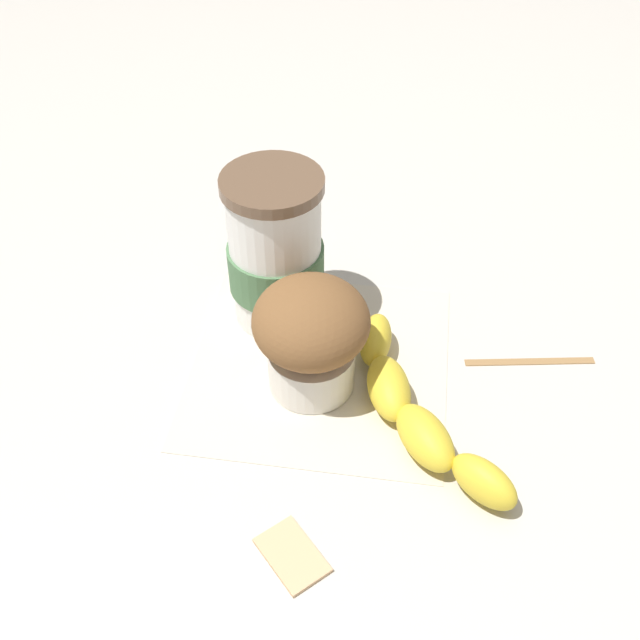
# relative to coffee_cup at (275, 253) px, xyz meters

# --- Properties ---
(ground_plane) EXTENTS (3.00, 3.00, 0.00)m
(ground_plane) POSITION_rel_coffee_cup_xyz_m (0.06, -0.05, -0.07)
(ground_plane) COLOR beige
(paper_napkin) EXTENTS (0.25, 0.25, 0.00)m
(paper_napkin) POSITION_rel_coffee_cup_xyz_m (0.06, -0.05, -0.07)
(paper_napkin) COLOR beige
(paper_napkin) RESTS_ON ground_plane
(coffee_cup) EXTENTS (0.08, 0.08, 0.14)m
(coffee_cup) POSITION_rel_coffee_cup_xyz_m (0.00, 0.00, 0.00)
(coffee_cup) COLOR white
(coffee_cup) RESTS_ON paper_napkin
(muffin) EXTENTS (0.09, 0.09, 0.10)m
(muffin) POSITION_rel_coffee_cup_xyz_m (0.06, -0.07, -0.01)
(muffin) COLOR white
(muffin) RESTS_ON paper_napkin
(banana) EXTENTS (0.16, 0.16, 0.03)m
(banana) POSITION_rel_coffee_cup_xyz_m (0.15, -0.08, -0.05)
(banana) COLOR yellow
(banana) RESTS_ON paper_napkin
(sugar_packet) EXTENTS (0.06, 0.06, 0.01)m
(sugar_packet) POSITION_rel_coffee_cup_xyz_m (0.10, -0.22, -0.06)
(sugar_packet) COLOR #E0B27F
(sugar_packet) RESTS_ON ground_plane
(wooden_stirrer) EXTENTS (0.11, 0.05, 0.00)m
(wooden_stirrer) POSITION_rel_coffee_cup_xyz_m (0.22, 0.01, -0.07)
(wooden_stirrer) COLOR #9E7547
(wooden_stirrer) RESTS_ON ground_plane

